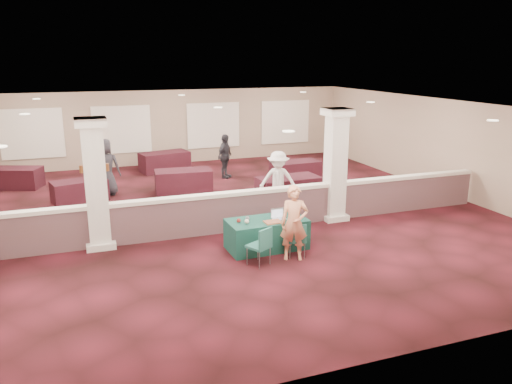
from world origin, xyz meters
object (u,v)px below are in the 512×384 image
object	(u,v)px
attendee_b	(278,180)
attendee_c	(225,156)
conf_chair_side	(261,243)
far_table_front_left	(80,191)
near_table	(267,234)
far_table_back_left	(15,178)
far_table_back_right	(295,171)
woman	(294,223)
far_table_front_right	(288,189)
far_table_front_center	(183,181)
conf_chair_main	(297,237)
attendee_d	(106,167)
far_table_back_center	(165,162)

from	to	relation	value
attendee_b	attendee_c	size ratio (longest dim) A/B	1.06
conf_chair_side	far_table_front_left	world-z (taller)	conf_chair_side
near_table	far_table_back_left	xyz separation A→B (m)	(-6.39, 8.60, -0.00)
conf_chair_side	far_table_back_right	world-z (taller)	conf_chair_side
near_table	far_table_back_right	distance (m)	7.15
attendee_c	attendee_b	bearing A→B (deg)	-132.12
woman	far_table_front_right	size ratio (longest dim) A/B	0.88
far_table_front_center	attendee_b	distance (m)	3.81
near_table	woman	size ratio (longest dim) A/B	1.09
conf_chair_side	attendee_b	size ratio (longest dim) A/B	0.50
conf_chair_main	far_table_front_left	distance (m)	8.24
far_table_back_right	woman	bearing A→B (deg)	-114.57
far_table_front_right	attendee_c	distance (m)	4.01
near_table	far_table_front_right	world-z (taller)	far_table_front_right
conf_chair_side	far_table_back_left	distance (m)	11.22
far_table_back_right	attendee_d	world-z (taller)	attendee_d
far_table_back_left	attendee_c	xyz separation A→B (m)	(7.55, -1.11, 0.49)
conf_chair_side	attendee_c	distance (m)	8.60
conf_chair_side	attendee_c	world-z (taller)	attendee_c
attendee_b	conf_chair_side	bearing A→B (deg)	-91.79
far_table_back_left	attendee_d	size ratio (longest dim) A/B	0.93
near_table	far_table_back_right	xyz separation A→B (m)	(3.57, 6.20, -0.00)
conf_chair_side	attendee_d	xyz separation A→B (m)	(-2.84, 7.44, 0.43)
far_table_front_center	far_table_front_right	world-z (taller)	far_table_front_right
far_table_front_left	far_table_back_right	world-z (taller)	far_table_back_right
far_table_front_right	far_table_back_right	size ratio (longest dim) A/B	1.10
near_table	woman	world-z (taller)	woman
conf_chair_side	far_table_front_left	size ratio (longest dim) A/B	0.53
conf_chair_side	far_table_front_right	size ratio (longest dim) A/B	0.45
far_table_back_center	attendee_d	xyz separation A→B (m)	(-2.49, -3.00, 0.57)
far_table_front_center	attendee_b	world-z (taller)	attendee_b
far_table_front_left	far_table_front_center	bearing A→B (deg)	-0.67
woman	far_table_front_left	world-z (taller)	woman
conf_chair_main	conf_chair_side	world-z (taller)	conf_chair_side
far_table_back_left	far_table_back_center	size ratio (longest dim) A/B	0.92
near_table	conf_chair_main	size ratio (longest dim) A/B	2.28
far_table_front_right	attendee_c	size ratio (longest dim) A/B	1.17
conf_chair_main	far_table_front_center	world-z (taller)	conf_chair_main
woman	far_table_back_center	bearing A→B (deg)	116.72
conf_chair_main	far_table_back_right	size ratio (longest dim) A/B	0.46
far_table_back_left	far_table_back_center	distance (m)	5.62
woman	attendee_b	world-z (taller)	attendee_b
woman	far_table_back_left	bearing A→B (deg)	145.65
conf_chair_main	attendee_d	bearing A→B (deg)	129.29
far_table_back_left	attendee_b	bearing A→B (deg)	-35.27
far_table_front_center	attendee_c	distance (m)	2.54
woman	attendee_c	bearing A→B (deg)	104.58
conf_chair_side	near_table	bearing A→B (deg)	33.74
far_table_back_left	attendee_c	bearing A→B (deg)	-8.33
far_table_front_center	far_table_back_center	xyz separation A→B (m)	(-0.04, 3.54, 0.01)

